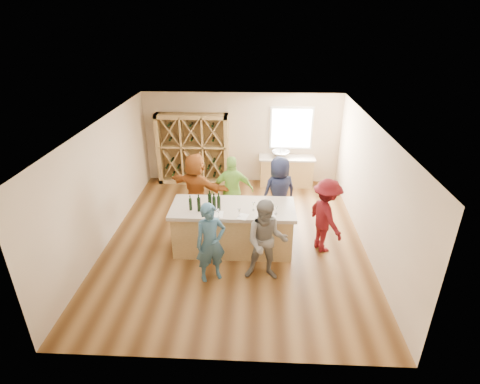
{
  "coord_description": "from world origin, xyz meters",
  "views": [
    {
      "loc": [
        0.47,
        -7.61,
        4.93
      ],
      "look_at": [
        0.1,
        0.2,
        1.15
      ],
      "focal_mm": 28.0,
      "sensor_mm": 36.0,
      "label": 1
    }
  ],
  "objects_px": {
    "person_near_left": "(211,243)",
    "person_far_left": "(196,188)",
    "sink": "(281,154)",
    "wine_bottle_b": "(199,205)",
    "wine_bottle_d": "(214,204)",
    "tasting_counter_base": "(233,229)",
    "wine_rack": "(193,149)",
    "person_far_right": "(279,192)",
    "person_near_right": "(266,241)",
    "person_server": "(326,216)",
    "person_far_mid": "(232,190)",
    "wine_bottle_c": "(210,201)",
    "wine_bottle_a": "(190,204)",
    "wine_bottle_e": "(219,203)"
  },
  "relations": [
    {
      "from": "person_near_right",
      "to": "tasting_counter_base",
      "type": "bearing_deg",
      "value": 126.93
    },
    {
      "from": "wine_bottle_a",
      "to": "wine_bottle_d",
      "type": "distance_m",
      "value": 0.51
    },
    {
      "from": "wine_rack",
      "to": "tasting_counter_base",
      "type": "bearing_deg",
      "value": -68.16
    },
    {
      "from": "sink",
      "to": "person_near_left",
      "type": "bearing_deg",
      "value": -108.81
    },
    {
      "from": "person_server",
      "to": "person_far_mid",
      "type": "bearing_deg",
      "value": 39.04
    },
    {
      "from": "wine_rack",
      "to": "wine_bottle_c",
      "type": "bearing_deg",
      "value": -75.32
    },
    {
      "from": "wine_bottle_d",
      "to": "person_far_mid",
      "type": "bearing_deg",
      "value": 77.86
    },
    {
      "from": "wine_rack",
      "to": "wine_bottle_d",
      "type": "height_order",
      "value": "wine_rack"
    },
    {
      "from": "sink",
      "to": "wine_bottle_b",
      "type": "height_order",
      "value": "wine_bottle_b"
    },
    {
      "from": "sink",
      "to": "person_far_left",
      "type": "relative_size",
      "value": 0.3
    },
    {
      "from": "wine_bottle_c",
      "to": "person_far_mid",
      "type": "height_order",
      "value": "person_far_mid"
    },
    {
      "from": "wine_bottle_b",
      "to": "person_far_left",
      "type": "xyz_separation_m",
      "value": [
        -0.3,
        1.48,
        -0.32
      ]
    },
    {
      "from": "person_near_left",
      "to": "person_far_right",
      "type": "distance_m",
      "value": 2.64
    },
    {
      "from": "tasting_counter_base",
      "to": "wine_bottle_a",
      "type": "xyz_separation_m",
      "value": [
        -0.9,
        -0.19,
        0.72
      ]
    },
    {
      "from": "wine_bottle_e",
      "to": "person_near_right",
      "type": "xyz_separation_m",
      "value": [
        1.01,
        -0.86,
        -0.37
      ]
    },
    {
      "from": "person_far_left",
      "to": "wine_bottle_b",
      "type": "bearing_deg",
      "value": 127.44
    },
    {
      "from": "person_near_left",
      "to": "wine_bottle_e",
      "type": "bearing_deg",
      "value": 60.21
    },
    {
      "from": "wine_bottle_b",
      "to": "person_far_right",
      "type": "height_order",
      "value": "person_far_right"
    },
    {
      "from": "sink",
      "to": "person_far_right",
      "type": "xyz_separation_m",
      "value": [
        -0.16,
        -2.47,
        -0.1
      ]
    },
    {
      "from": "tasting_counter_base",
      "to": "person_near_left",
      "type": "height_order",
      "value": "person_near_left"
    },
    {
      "from": "wine_rack",
      "to": "person_far_right",
      "type": "bearing_deg",
      "value": -44.97
    },
    {
      "from": "person_near_left",
      "to": "wine_bottle_d",
      "type": "bearing_deg",
      "value": 66.31
    },
    {
      "from": "wine_bottle_d",
      "to": "tasting_counter_base",
      "type": "bearing_deg",
      "value": 24.32
    },
    {
      "from": "wine_rack",
      "to": "person_far_left",
      "type": "bearing_deg",
      "value": -79.17
    },
    {
      "from": "wine_rack",
      "to": "person_far_left",
      "type": "distance_m",
      "value": 2.47
    },
    {
      "from": "tasting_counter_base",
      "to": "person_far_left",
      "type": "xyz_separation_m",
      "value": [
        -1.01,
        1.25,
        0.42
      ]
    },
    {
      "from": "wine_bottle_e",
      "to": "person_near_right",
      "type": "relative_size",
      "value": 0.18
    },
    {
      "from": "wine_bottle_d",
      "to": "person_near_left",
      "type": "height_order",
      "value": "person_near_left"
    },
    {
      "from": "tasting_counter_base",
      "to": "person_far_mid",
      "type": "distance_m",
      "value": 1.28
    },
    {
      "from": "wine_rack",
      "to": "person_near_left",
      "type": "distance_m",
      "value": 4.89
    },
    {
      "from": "person_far_mid",
      "to": "person_far_right",
      "type": "xyz_separation_m",
      "value": [
        1.16,
        -0.07,
        0.01
      ]
    },
    {
      "from": "person_far_right",
      "to": "person_far_left",
      "type": "bearing_deg",
      "value": -26.49
    },
    {
      "from": "person_far_right",
      "to": "wine_bottle_d",
      "type": "bearing_deg",
      "value": 18.7
    },
    {
      "from": "person_near_right",
      "to": "person_far_left",
      "type": "bearing_deg",
      "value": 128.87
    },
    {
      "from": "wine_bottle_d",
      "to": "person_near_right",
      "type": "relative_size",
      "value": 0.18
    },
    {
      "from": "wine_bottle_a",
      "to": "wine_bottle_b",
      "type": "bearing_deg",
      "value": -12.31
    },
    {
      "from": "tasting_counter_base",
      "to": "person_far_mid",
      "type": "bearing_deg",
      "value": 94.25
    },
    {
      "from": "wine_bottle_a",
      "to": "person_far_mid",
      "type": "relative_size",
      "value": 0.15
    },
    {
      "from": "person_server",
      "to": "person_far_left",
      "type": "relative_size",
      "value": 0.94
    },
    {
      "from": "person_far_mid",
      "to": "person_far_right",
      "type": "height_order",
      "value": "person_far_right"
    },
    {
      "from": "wine_bottle_e",
      "to": "wine_bottle_b",
      "type": "bearing_deg",
      "value": -170.64
    },
    {
      "from": "person_near_left",
      "to": "person_near_right",
      "type": "xyz_separation_m",
      "value": [
        1.09,
        0.07,
        0.03
      ]
    },
    {
      "from": "wine_bottle_b",
      "to": "sink",
      "type": "bearing_deg",
      "value": 63.21
    },
    {
      "from": "person_near_left",
      "to": "person_far_left",
      "type": "bearing_deg",
      "value": 80.42
    },
    {
      "from": "person_near_left",
      "to": "person_server",
      "type": "xyz_separation_m",
      "value": [
        2.42,
        1.16,
        0.02
      ]
    },
    {
      "from": "person_far_right",
      "to": "person_far_left",
      "type": "height_order",
      "value": "person_far_left"
    },
    {
      "from": "tasting_counter_base",
      "to": "person_far_right",
      "type": "xyz_separation_m",
      "value": [
        1.07,
        1.14,
        0.41
      ]
    },
    {
      "from": "wine_bottle_e",
      "to": "person_far_mid",
      "type": "height_order",
      "value": "person_far_mid"
    },
    {
      "from": "wine_bottle_c",
      "to": "person_near_right",
      "type": "xyz_separation_m",
      "value": [
        1.22,
        -0.95,
        -0.37
      ]
    },
    {
      "from": "wine_bottle_c",
      "to": "person_server",
      "type": "relative_size",
      "value": 0.19
    }
  ]
}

